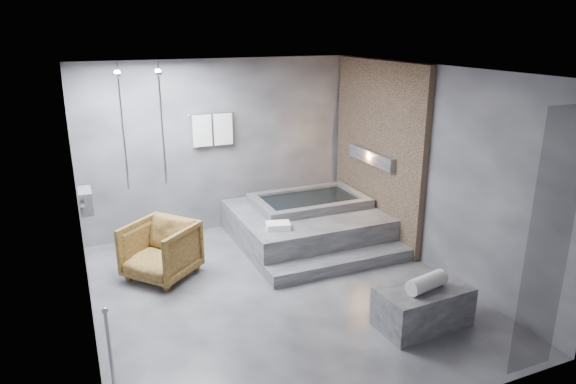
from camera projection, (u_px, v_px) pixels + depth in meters
name	position (u px, v px, depth m)	size (l,w,h in m)	color
room	(301.00, 155.00, 6.45)	(5.00, 5.04, 2.82)	#323235
tub_deck	(306.00, 224.00, 8.20)	(2.20, 2.00, 0.50)	#37373A
tub_step	(341.00, 263.00, 7.22)	(2.20, 0.36, 0.18)	#37373A
concrete_bench	(423.00, 307.00, 5.82)	(1.05, 0.58, 0.47)	#353638
driftwood_chair	(161.00, 250.00, 6.93)	(0.82, 0.85, 0.77)	#402B10
rolled_towel	(427.00, 283.00, 5.68)	(0.18, 0.18, 0.51)	silver
deck_towel	(278.00, 226.00, 7.35)	(0.34, 0.25, 0.09)	white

